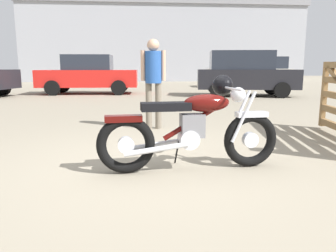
{
  "coord_description": "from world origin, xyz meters",
  "views": [
    {
      "loc": [
        -0.08,
        -3.75,
        1.15
      ],
      "look_at": [
        0.1,
        0.1,
        0.45
      ],
      "focal_mm": 34.63,
      "sensor_mm": 36.0,
      "label": 1
    }
  ],
  "objects_px": {
    "bystander": "(153,74)",
    "dark_sedan_left": "(245,73)",
    "red_hatchback_near": "(89,74)",
    "white_estate_far": "(250,71)",
    "vintage_motorcycle": "(195,127)"
  },
  "relations": [
    {
      "from": "vintage_motorcycle",
      "to": "dark_sedan_left",
      "type": "distance_m",
      "value": 9.93
    },
    {
      "from": "red_hatchback_near",
      "to": "white_estate_far",
      "type": "height_order",
      "value": "white_estate_far"
    },
    {
      "from": "bystander",
      "to": "vintage_motorcycle",
      "type": "bearing_deg",
      "value": -169.82
    },
    {
      "from": "red_hatchback_near",
      "to": "dark_sedan_left",
      "type": "bearing_deg",
      "value": -13.97
    },
    {
      "from": "white_estate_far",
      "to": "red_hatchback_near",
      "type": "bearing_deg",
      "value": 28.56
    },
    {
      "from": "vintage_motorcycle",
      "to": "dark_sedan_left",
      "type": "xyz_separation_m",
      "value": [
        3.21,
        9.39,
        0.43
      ]
    },
    {
      "from": "vintage_motorcycle",
      "to": "bystander",
      "type": "xyz_separation_m",
      "value": [
        -0.45,
        2.5,
        0.53
      ]
    },
    {
      "from": "red_hatchback_near",
      "to": "white_estate_far",
      "type": "distance_m",
      "value": 9.62
    },
    {
      "from": "bystander",
      "to": "white_estate_far",
      "type": "distance_m",
      "value": 14.08
    },
    {
      "from": "vintage_motorcycle",
      "to": "dark_sedan_left",
      "type": "relative_size",
      "value": 0.51
    },
    {
      "from": "bystander",
      "to": "dark_sedan_left",
      "type": "height_order",
      "value": "dark_sedan_left"
    },
    {
      "from": "vintage_motorcycle",
      "to": "white_estate_far",
      "type": "distance_m",
      "value": 16.25
    },
    {
      "from": "bystander",
      "to": "dark_sedan_left",
      "type": "bearing_deg",
      "value": -28.17
    },
    {
      "from": "bystander",
      "to": "white_estate_far",
      "type": "xyz_separation_m",
      "value": [
        5.69,
        12.88,
        -0.08
      ]
    },
    {
      "from": "vintage_motorcycle",
      "to": "red_hatchback_near",
      "type": "relative_size",
      "value": 0.49
    }
  ]
}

